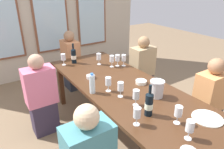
# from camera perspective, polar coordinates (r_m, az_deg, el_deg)

# --- Properties ---
(ground_plane) EXTENTS (12.00, 12.00, 0.00)m
(ground_plane) POSITION_cam_1_polar(r_m,az_deg,el_deg) (2.93, 3.06, -16.12)
(ground_plane) COLOR #7F674C
(back_wall_with_windows) EXTENTS (4.16, 0.10, 2.90)m
(back_wall_with_windows) POSITION_cam_1_polar(r_m,az_deg,el_deg) (4.59, -16.96, 17.66)
(back_wall_with_windows) COLOR #C2B49E
(back_wall_with_windows) RESTS_ON ground
(dining_table) EXTENTS (0.96, 2.59, 0.74)m
(dining_table) POSITION_cam_1_polar(r_m,az_deg,el_deg) (2.55, 3.39, -4.46)
(dining_table) COLOR #482B18
(dining_table) RESTS_ON ground
(white_plate_0) EXTENTS (0.28, 0.28, 0.01)m
(white_plate_0) POSITION_cam_1_polar(r_m,az_deg,el_deg) (2.14, 24.72, -10.84)
(white_plate_0) COLOR white
(white_plate_0) RESTS_ON dining_table
(metal_pitcher) EXTENTS (0.16, 0.16, 0.19)m
(metal_pitcher) POSITION_cam_1_polar(r_m,az_deg,el_deg) (2.30, 12.23, -3.83)
(metal_pitcher) COLOR silver
(metal_pitcher) RESTS_ON dining_table
(wine_bottle_0) EXTENTS (0.08, 0.08, 0.32)m
(wine_bottle_0) POSITION_cam_1_polar(r_m,az_deg,el_deg) (1.97, 10.13, -7.94)
(wine_bottle_0) COLOR black
(wine_bottle_0) RESTS_ON dining_table
(wine_bottle_1) EXTENTS (0.08, 0.08, 0.31)m
(wine_bottle_1) POSITION_cam_1_polar(r_m,az_deg,el_deg) (3.24, -10.48, 5.10)
(wine_bottle_1) COLOR black
(wine_bottle_1) RESTS_ON dining_table
(tasting_bowl_0) EXTENTS (0.14, 0.14, 0.04)m
(tasting_bowl_0) POSITION_cam_1_polar(r_m,az_deg,el_deg) (2.59, 8.00, -2.04)
(tasting_bowl_0) COLOR white
(tasting_bowl_0) RESTS_ON dining_table
(tasting_bowl_2) EXTENTS (0.11, 0.11, 0.04)m
(tasting_bowl_2) POSITION_cam_1_polar(r_m,az_deg,el_deg) (2.72, -5.89, -0.61)
(tasting_bowl_2) COLOR white
(tasting_bowl_2) RESTS_ON dining_table
(water_bottle) EXTENTS (0.06, 0.06, 0.24)m
(water_bottle) POSITION_cam_1_polar(r_m,az_deg,el_deg) (2.32, -5.47, -2.54)
(water_bottle) COLOR white
(water_bottle) RESTS_ON dining_table
(wine_glass_0) EXTENTS (0.07, 0.07, 0.17)m
(wine_glass_0) POSITION_cam_1_polar(r_m,az_deg,el_deg) (3.07, 1.52, 4.51)
(wine_glass_0) COLOR white
(wine_glass_0) RESTS_ON dining_table
(wine_glass_1) EXTENTS (0.07, 0.07, 0.17)m
(wine_glass_1) POSITION_cam_1_polar(r_m,az_deg,el_deg) (2.24, 2.37, -3.47)
(wine_glass_1) COLOR white
(wine_glass_1) RESTS_ON dining_table
(wine_glass_2) EXTENTS (0.07, 0.07, 0.17)m
(wine_glass_2) POSITION_cam_1_polar(r_m,az_deg,el_deg) (1.92, 17.77, -9.79)
(wine_glass_2) COLOR white
(wine_glass_2) RESTS_ON dining_table
(wine_glass_3) EXTENTS (0.07, 0.07, 0.17)m
(wine_glass_3) POSITION_cam_1_polar(r_m,az_deg,el_deg) (3.03, -0.04, 4.20)
(wine_glass_3) COLOR white
(wine_glass_3) RESTS_ON dining_table
(wine_glass_5) EXTENTS (0.07, 0.07, 0.17)m
(wine_glass_5) POSITION_cam_1_polar(r_m,az_deg,el_deg) (1.83, 6.90, -10.57)
(wine_glass_5) COLOR white
(wine_glass_5) RESTS_ON dining_table
(wine_glass_6) EXTENTS (0.07, 0.07, 0.17)m
(wine_glass_6) POSITION_cam_1_polar(r_m,az_deg,el_deg) (2.35, -1.05, -2.03)
(wine_glass_6) COLOR white
(wine_glass_6) RESTS_ON dining_table
(wine_glass_7) EXTENTS (0.07, 0.07, 0.17)m
(wine_glass_7) POSITION_cam_1_polar(r_m,az_deg,el_deg) (3.19, -13.24, 4.62)
(wine_glass_7) COLOR white
(wine_glass_7) RESTS_ON dining_table
(wine_glass_8) EXTENTS (0.07, 0.07, 0.17)m
(wine_glass_8) POSITION_cam_1_polar(r_m,az_deg,el_deg) (1.78, 20.67, -13.20)
(wine_glass_8) COLOR white
(wine_glass_8) RESTS_ON dining_table
(wine_glass_9) EXTENTS (0.07, 0.07, 0.17)m
(wine_glass_9) POSITION_cam_1_polar(r_m,az_deg,el_deg) (3.07, 3.24, 4.51)
(wine_glass_9) COLOR white
(wine_glass_9) RESTS_ON dining_table
(wine_glass_10) EXTENTS (0.07, 0.07, 0.17)m
(wine_glass_10) POSITION_cam_1_polar(r_m,az_deg,el_deg) (2.10, 6.63, -5.66)
(wine_glass_10) COLOR white
(wine_glass_10) RESTS_ON dining_table
(wine_glass_11) EXTENTS (0.07, 0.07, 0.17)m
(wine_glass_11) POSITION_cam_1_polar(r_m,az_deg,el_deg) (3.13, -3.64, 4.88)
(wine_glass_11) COLOR white
(wine_glass_11) RESTS_ON dining_table
(seated_person_0) EXTENTS (0.38, 0.24, 1.11)m
(seated_person_0) POSITION_cam_1_polar(r_m,az_deg,el_deg) (2.85, -18.79, -5.93)
(seated_person_0) COLOR #352B40
(seated_person_0) RESTS_ON ground
(seated_person_1) EXTENTS (0.38, 0.24, 1.11)m
(seated_person_1) POSITION_cam_1_polar(r_m,az_deg,el_deg) (3.52, 8.24, 1.08)
(seated_person_1) COLOR #2B232C
(seated_person_1) RESTS_ON ground
(seated_person_3) EXTENTS (0.38, 0.24, 1.11)m
(seated_person_3) POSITION_cam_1_polar(r_m,az_deg,el_deg) (2.83, 24.95, -7.20)
(seated_person_3) COLOR #312F36
(seated_person_3) RESTS_ON ground
(seated_person_4) EXTENTS (0.24, 0.38, 1.11)m
(seated_person_4) POSITION_cam_1_polar(r_m,az_deg,el_deg) (3.93, -11.13, 3.33)
(seated_person_4) COLOR #2A303D
(seated_person_4) RESTS_ON ground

